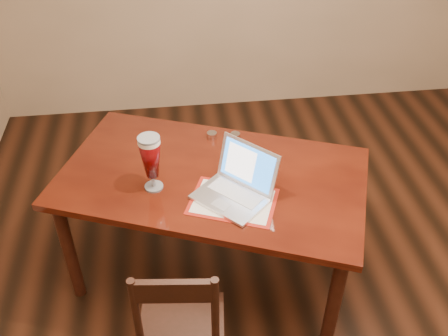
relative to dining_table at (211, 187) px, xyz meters
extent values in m
plane|color=black|center=(0.53, -0.39, -0.71)|extent=(5.00, 5.00, 0.00)
cube|color=#4C160A|center=(0.01, 0.01, 0.06)|extent=(1.93, 1.51, 0.04)
cylinder|color=#36160D|center=(-0.85, -0.07, -0.34)|extent=(0.07, 0.07, 0.75)
cylinder|color=#36160D|center=(0.57, -0.64, -0.34)|extent=(0.07, 0.07, 0.75)
cylinder|color=#36160D|center=(-0.56, 0.65, -0.34)|extent=(0.07, 0.07, 0.75)
cylinder|color=#36160D|center=(0.86, 0.09, -0.34)|extent=(0.07, 0.07, 0.75)
cube|color=maroon|center=(0.09, -0.23, 0.08)|extent=(0.53, 0.46, 0.00)
cube|color=silver|center=(0.09, -0.23, 0.09)|extent=(0.48, 0.40, 0.00)
cube|color=silver|center=(0.08, -0.22, 0.09)|extent=(0.43, 0.43, 0.02)
cube|color=silver|center=(0.11, -0.19, 0.10)|extent=(0.29, 0.29, 0.00)
cube|color=#BCBCC1|center=(0.03, -0.27, 0.10)|extent=(0.11, 0.11, 0.00)
cube|color=silver|center=(0.19, -0.11, 0.22)|extent=(0.30, 0.31, 0.24)
cube|color=blue|center=(0.18, -0.11, 0.22)|extent=(0.26, 0.27, 0.20)
cube|color=white|center=(0.15, -0.08, 0.23)|extent=(0.16, 0.16, 0.17)
cylinder|color=silver|center=(-0.32, -0.06, 0.09)|extent=(0.10, 0.10, 0.01)
cylinder|color=silver|center=(-0.32, -0.06, 0.13)|extent=(0.02, 0.02, 0.07)
cylinder|color=white|center=(-0.32, -0.06, 0.39)|extent=(0.12, 0.12, 0.02)
cylinder|color=silver|center=(-0.32, -0.06, 0.40)|extent=(0.12, 0.12, 0.01)
cylinder|color=silver|center=(0.05, 0.37, 0.10)|extent=(0.06, 0.06, 0.04)
cylinder|color=silver|center=(0.19, 0.34, 0.10)|extent=(0.06, 0.06, 0.04)
cube|color=black|center=(-0.22, -0.71, -0.29)|extent=(0.46, 0.44, 0.04)
cylinder|color=black|center=(-0.37, -0.53, -0.51)|extent=(0.04, 0.04, 0.40)
cylinder|color=black|center=(-0.04, -0.57, -0.51)|extent=(0.04, 0.04, 0.40)
cylinder|color=black|center=(-0.41, -0.85, 0.00)|extent=(0.04, 0.04, 0.53)
cylinder|color=black|center=(-0.07, -0.88, 0.00)|extent=(0.04, 0.04, 0.53)
cube|color=black|center=(-0.24, -0.86, 0.19)|extent=(0.34, 0.07, 0.12)
camera|label=1|loc=(-0.20, -2.17, 1.83)|focal=40.00mm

